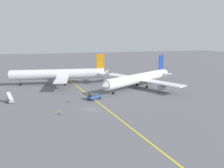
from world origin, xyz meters
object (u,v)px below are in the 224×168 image
Objects in this scene: ground_crew_ramp_agent_by_cones at (59,112)px; pushback_tug at (94,97)px; ground_crew_marshaller_foreground at (68,101)px; gse_stair_truck_yellow at (10,100)px; airliner_being_pushed at (139,79)px; airliner_at_gate_left at (59,74)px.

pushback_tug is at bearing 44.80° from ground_crew_ramp_agent_by_cones.
pushback_tug is at bearing 7.59° from ground_crew_marshaller_foreground.
ground_crew_marshaller_foreground is at bearing 73.13° from ground_crew_ramp_agent_by_cones.
ground_crew_ramp_agent_by_cones is at bearing -47.15° from gse_stair_truck_yellow.
airliner_being_pushed is 30.01× the size of ground_crew_marshaller_foreground.
airliner_being_pushed is at bearing -26.83° from airliner_at_gate_left.
gse_stair_truck_yellow is (-33.91, 5.32, -0.19)m from pushback_tug.
airliner_at_gate_left reaches higher than ground_crew_ramp_agent_by_cones.
airliner_at_gate_left reaches higher than pushback_tug.
ground_crew_marshaller_foreground is (1.89, -36.26, -4.96)m from airliner_at_gate_left.
airliner_at_gate_left is at bearing 153.17° from airliner_being_pushed.
gse_stair_truck_yellow is at bearing 132.85° from ground_crew_ramp_agent_by_cones.
gse_stair_truck_yellow reaches higher than pushback_tug.
ground_crew_marshaller_foreground is (22.92, -6.78, -0.21)m from gse_stair_truck_yellow.
pushback_tug is 1.74× the size of gse_stair_truck_yellow.
pushback_tug is at bearing -151.82° from airliner_being_pushed.
gse_stair_truck_yellow reaches higher than ground_crew_marshaller_foreground.
airliner_being_pushed is 5.55× the size of pushback_tug.
ground_crew_ramp_agent_by_cones is at bearing -92.54° from airliner_at_gate_left.
airliner_being_pushed reaches higher than ground_crew_marshaller_foreground.
airliner_being_pushed reaches higher than ground_crew_ramp_agent_by_cones.
ground_crew_ramp_agent_by_cones is (-42.23, -29.52, -4.08)m from airliner_being_pushed.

